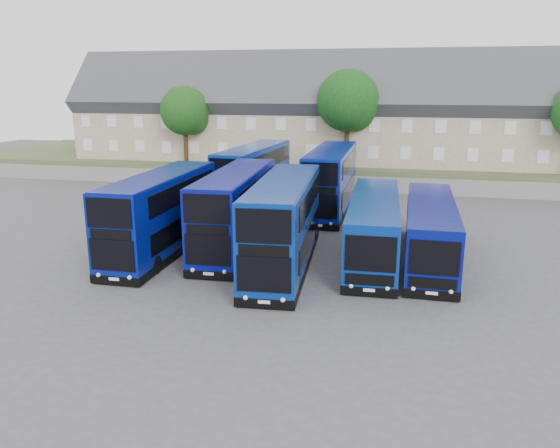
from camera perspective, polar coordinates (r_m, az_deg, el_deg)
The scene contains 13 objects.
ground at distance 29.14m, azimuth -2.15°, elevation -5.31°, with size 120.00×120.00×0.00m, color #46464B.
retaining_wall at distance 51.81m, azimuth 4.48°, elevation 4.33°, with size 70.00×0.40×1.50m, color slate.
earth_bank at distance 61.57m, azimuth 5.79°, elevation 6.16°, with size 80.00×20.00×2.00m, color #475731.
terrace_row at distance 56.63m, azimuth 11.60°, elevation 10.91°, with size 66.00×10.40×11.20m.
dd_front_left at distance 33.01m, azimuth -12.30°, elevation 0.91°, with size 2.72×11.80×4.69m.
dd_front_mid at distance 33.22m, azimuth -4.61°, elevation 1.32°, with size 3.25×11.98×4.72m.
dd_front_right at distance 29.63m, azimuth 0.42°, elevation -0.15°, with size 3.51×12.29×4.83m.
dd_rear_left at distance 45.41m, azimuth -2.78°, elevation 4.97°, with size 3.77×12.26×4.80m.
dd_rear_right at distance 43.07m, azimuth 5.33°, elevation 4.48°, with size 2.89×12.37×4.91m.
coach_east_a at distance 31.98m, azimuth 9.77°, elevation -0.45°, with size 3.03×12.99×3.54m.
coach_east_b at distance 32.04m, azimuth 15.38°, elevation -0.86°, with size 2.85×12.50×3.40m.
tree_west at distance 55.72m, azimuth -9.76°, elevation 11.41°, with size 4.80×4.80×7.65m.
tree_mid at distance 52.37m, azimuth 7.27°, elevation 12.42°, with size 5.76×5.76×9.18m.
Camera 1 is at (6.91, -26.53, 9.88)m, focal length 35.00 mm.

